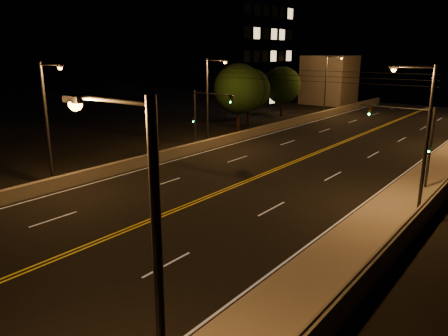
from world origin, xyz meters
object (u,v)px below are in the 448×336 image
Objects in this scene: tree_0 at (238,89)px; tree_2 at (282,85)px; streetlight_5 at (209,96)px; tree_1 at (249,89)px; streetlight_0 at (148,279)px; streetlight_4 at (49,117)px; traffic_signal_right at (415,137)px; building_tower at (208,25)px; streetlight_1 at (423,130)px; streetlight_6 at (328,81)px; traffic_signal_left at (203,114)px.

tree_0 reaches higher than tree_2.
streetlight_5 reaches higher than tree_1.
tree_1 is at bearing 107.73° from streetlight_5.
streetlight_0 is at bearing -56.76° from tree_0.
streetlight_4 is 40.05m from tree_2.
building_tower is at bearing 145.74° from traffic_signal_right.
streetlight_6 is (-21.41, 34.51, 0.00)m from streetlight_1.
tree_2 is (-26.22, 50.69, -0.49)m from streetlight_0.
streetlight_5 is (-21.41, 7.28, 0.00)m from streetlight_1.
streetlight_1 and streetlight_6 have the same top height.
streetlight_4 and streetlight_5 have the same top height.
streetlight_5 reaches higher than tree_2.
streetlight_1 reaches higher than traffic_signal_right.
tree_0 is at bearing -81.24° from tree_2.
streetlight_0 is 68.81m from building_tower.
tree_0 is (18.28, -16.85, -8.39)m from building_tower.
streetlight_0 is 25.86m from traffic_signal_right.
tree_2 is (-24.67, 24.90, 0.84)m from traffic_signal_right.
streetlight_1 is at bearing -37.69° from building_tower.
traffic_signal_left is (-20.27, 4.93, -1.33)m from streetlight_1.
tree_1 is (-25.56, 41.11, -0.42)m from streetlight_0.
streetlight_0 is 59.37m from streetlight_6.
streetlight_4 reaches higher than traffic_signal_left.
streetlight_4 is 17.21m from streetlight_5.
streetlight_0 is at bearing -27.04° from streetlight_4.
tree_2 is (-4.81, 39.76, -0.49)m from streetlight_4.
streetlight_0 reaches higher than tree_0.
building_tower is at bearing 142.31° from streetlight_1.
streetlight_0 is 1.00× the size of streetlight_1.
streetlight_5 is 34.00m from building_tower.
streetlight_6 is at bearing 4.90° from building_tower.
streetlight_5 is 1.50× the size of traffic_signal_left.
traffic_signal_right is 18.72m from traffic_signal_left.
tree_1 is (-4.15, 30.18, -0.42)m from streetlight_4.
building_tower reaches higher than tree_0.
streetlight_0 is at bearing -90.00° from streetlight_1.
traffic_signal_left is at bearing 180.00° from traffic_signal_right.
streetlight_0 and streetlight_1 have the same top height.
streetlight_1 is 39.72m from tree_2.
streetlight_0 is at bearing -51.83° from traffic_signal_left.
building_tower is 22.69m from tree_1.
streetlight_6 is (-21.41, 55.37, 0.00)m from streetlight_0.
streetlight_4 and streetlight_6 have the same top height.
traffic_signal_left is 16.24m from tree_1.
tree_1 is (-1.49, 4.39, -0.42)m from tree_0.
streetlight_6 is at bearing 90.00° from streetlight_5.
building_tower reaches higher than traffic_signal_left.
building_tower is at bearing 128.32° from streetlight_0.
streetlight_6 reaches higher than tree_2.
streetlight_5 is 1.20× the size of tree_2.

